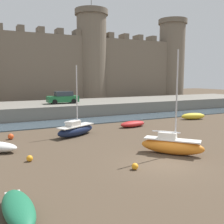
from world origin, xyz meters
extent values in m
plane|color=#4C3D2D|center=(0.00, 0.00, 0.00)|extent=(160.00, 160.00, 0.00)
cube|color=#3D4C56|center=(0.00, 16.20, 0.05)|extent=(80.00, 4.50, 0.10)
cube|color=slate|center=(0.00, 23.45, 0.82)|extent=(69.42, 10.00, 1.64)
cube|color=#706354|center=(0.00, 35.25, 6.28)|extent=(57.42, 2.80, 12.56)
cylinder|color=#706354|center=(9.57, 35.25, 8.32)|extent=(5.56, 5.56, 16.65)
cylinder|color=#675B4D|center=(9.57, 35.25, 17.15)|extent=(6.23, 6.23, 1.00)
cylinder|color=#4C4742|center=(9.57, 35.25, 19.15)|extent=(0.10, 0.10, 3.00)
cylinder|color=#706354|center=(28.71, 35.25, 8.32)|extent=(5.56, 5.56, 16.65)
cylinder|color=#675B4D|center=(28.71, 35.25, 17.15)|extent=(6.23, 6.23, 1.00)
cube|color=#6A5E4F|center=(-3.30, 35.25, 13.11)|extent=(1.10, 2.52, 1.10)
cube|color=#6A5E4F|center=(0.00, 35.25, 13.11)|extent=(1.10, 2.52, 1.10)
cube|color=#6A5E4F|center=(3.30, 35.25, 13.11)|extent=(1.10, 2.52, 1.10)
cube|color=#6A5E4F|center=(6.60, 35.25, 13.11)|extent=(1.10, 2.52, 1.10)
cube|color=#6A5E4F|center=(13.21, 35.25, 13.11)|extent=(1.10, 2.52, 1.10)
cube|color=#6A5E4F|center=(16.51, 35.25, 13.11)|extent=(1.10, 2.52, 1.10)
cube|color=#6A5E4F|center=(19.81, 35.25, 13.11)|extent=(1.10, 2.52, 1.10)
cube|color=#6A5E4F|center=(23.11, 35.25, 13.11)|extent=(1.10, 2.52, 1.10)
ellipsoid|color=#1E6B47|center=(-8.50, -2.53, 0.33)|extent=(1.26, 3.31, 0.66)
ellipsoid|color=#339266|center=(-8.50, -2.53, 0.39)|extent=(0.99, 2.71, 0.37)
cube|color=beige|center=(-8.49, -2.78, 0.43)|extent=(0.94, 0.25, 0.06)
cube|color=beige|center=(-8.56, -1.26, 0.41)|extent=(0.62, 0.31, 0.08)
ellipsoid|color=red|center=(4.35, 10.89, 0.32)|extent=(3.13, 1.51, 0.63)
ellipsoid|color=#F23939|center=(4.35, 10.89, 0.38)|extent=(2.56, 1.19, 0.35)
cube|color=beige|center=(4.13, 10.86, 0.42)|extent=(0.32, 1.01, 0.06)
cube|color=beige|center=(5.52, 11.03, 0.40)|extent=(0.35, 0.67, 0.08)
ellipsoid|color=yellow|center=(13.52, 11.87, 0.40)|extent=(3.28, 1.75, 0.79)
ellipsoid|color=#F2F246|center=(13.52, 11.87, 0.46)|extent=(2.68, 1.40, 0.43)
cube|color=beige|center=(13.30, 11.93, 0.50)|extent=(0.41, 0.91, 0.06)
cube|color=beige|center=(14.70, 11.58, 0.48)|extent=(0.41, 0.62, 0.08)
ellipsoid|color=#141E3D|center=(-2.29, 9.51, 0.47)|extent=(4.24, 2.99, 0.94)
cube|color=silver|center=(-2.29, 9.51, 0.90)|extent=(3.71, 2.60, 0.08)
cube|color=silver|center=(-2.57, 9.37, 1.16)|extent=(1.39, 1.24, 0.44)
cylinder|color=silver|center=(-2.11, 9.60, 3.56)|extent=(0.10, 0.10, 5.25)
cylinder|color=silver|center=(-2.66, 9.32, 1.39)|extent=(1.69, 0.93, 0.08)
ellipsoid|color=orange|center=(1.76, 1.35, 0.52)|extent=(3.51, 3.84, 1.04)
cube|color=silver|center=(1.76, 1.35, 1.00)|extent=(3.06, 3.36, 0.08)
cube|color=silver|center=(1.55, 1.59, 1.26)|extent=(1.26, 1.32, 0.44)
cylinder|color=silver|center=(1.89, 1.19, 3.98)|extent=(0.10, 0.10, 5.87)
cylinder|color=silver|center=(1.48, 1.67, 1.49)|extent=(1.30, 1.48, 0.08)
sphere|color=orange|center=(-2.02, -0.13, 0.19)|extent=(0.38, 0.38, 0.38)
sphere|color=orange|center=(-7.10, 3.95, 0.19)|extent=(0.39, 0.39, 0.39)
sphere|color=#E04C1E|center=(-7.60, 10.60, 0.24)|extent=(0.48, 0.48, 0.48)
cube|color=#1E6638|center=(0.07, 22.12, 2.24)|extent=(4.11, 1.73, 0.80)
cube|color=#2D3842|center=(0.22, 22.12, 2.94)|extent=(2.27, 1.51, 0.64)
cylinder|color=black|center=(-1.21, 21.28, 1.96)|extent=(0.64, 0.19, 0.64)
cylinder|color=black|center=(-1.19, 22.98, 1.96)|extent=(0.64, 0.19, 0.64)
cylinder|color=black|center=(1.33, 21.26, 1.96)|extent=(0.64, 0.19, 0.64)
cylinder|color=black|center=(1.35, 22.96, 1.96)|extent=(0.64, 0.19, 0.64)
camera|label=1|loc=(-9.39, -12.25, 5.16)|focal=42.00mm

